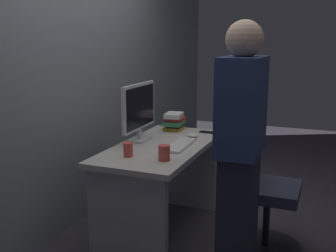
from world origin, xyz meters
TOP-DOWN VIEW (x-y plane):
  - ground_plane at (0.00, 0.00)m, footprint 9.00×9.00m
  - wall_back at (0.00, 0.80)m, footprint 6.40×0.10m
  - desk at (0.00, 0.00)m, footprint 1.31×0.64m
  - office_chair at (0.06, -0.75)m, footprint 0.52×0.52m
  - person_at_desk at (-0.42, -0.69)m, footprint 0.40×0.24m
  - monitor at (0.05, 0.22)m, footprint 0.54×0.14m
  - keyboard at (-0.00, -0.15)m, footprint 0.43×0.14m
  - mouse at (0.31, -0.14)m, footprint 0.06×0.10m
  - cup_near_keyboard at (-0.38, -0.18)m, footprint 0.08×0.08m
  - cup_by_monitor at (-0.39, 0.09)m, footprint 0.07×0.07m
  - book_stack at (0.51, 0.10)m, footprint 0.21×0.17m
  - cell_phone at (0.52, -0.21)m, footprint 0.07×0.15m

SIDE VIEW (x-z plane):
  - ground_plane at x=0.00m, z-range 0.00..0.00m
  - office_chair at x=0.06m, z-range -0.04..0.90m
  - desk at x=0.00m, z-range 0.13..0.87m
  - cell_phone at x=0.52m, z-range 0.73..0.74m
  - keyboard at x=0.00m, z-range 0.73..0.75m
  - mouse at x=0.31m, z-range 0.73..0.77m
  - cup_by_monitor at x=-0.39m, z-range 0.73..0.83m
  - cup_near_keyboard at x=-0.38m, z-range 0.73..0.84m
  - book_stack at x=0.51m, z-range 0.74..0.89m
  - person_at_desk at x=-0.42m, z-range 0.02..1.66m
  - monitor at x=0.05m, z-range 0.76..1.22m
  - wall_back at x=0.00m, z-range 0.00..3.00m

